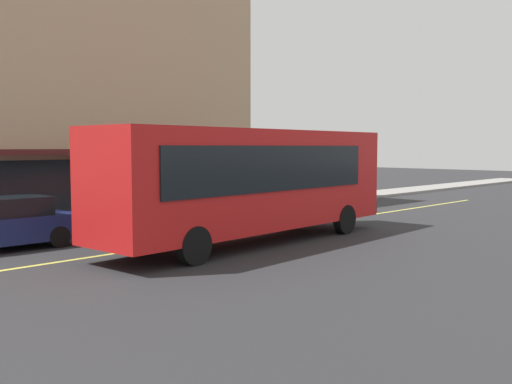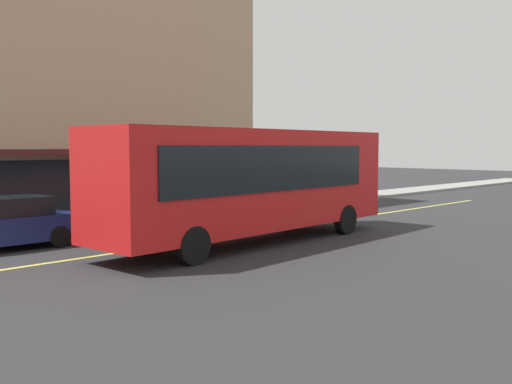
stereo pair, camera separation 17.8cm
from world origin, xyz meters
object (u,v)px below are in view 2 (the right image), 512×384
traffic_light (170,158)px  pedestrian_by_curb (319,180)px  bus (253,179)px  car_navy (1,224)px  pedestrian_near_storefront (281,184)px  car_white (257,200)px

traffic_light → pedestrian_by_curb: traffic_light is taller
bus → pedestrian_by_curb: 13.88m
bus → pedestrian_by_curb: size_ratio=6.46×
car_navy → pedestrian_near_storefront: bearing=10.2°
pedestrian_near_storefront → car_navy: bearing=-169.8°
pedestrian_near_storefront → pedestrian_by_curb: 2.89m
traffic_light → pedestrian_by_curb: (10.29, 0.42, -1.33)m
bus → pedestrian_near_storefront: 11.60m
car_navy → pedestrian_near_storefront: size_ratio=2.78×
bus → traffic_light: (1.71, 6.52, 0.55)m
car_navy → car_white: 10.74m
pedestrian_near_storefront → pedestrian_by_curb: (2.88, -0.18, 0.12)m
car_white → pedestrian_by_curb: size_ratio=2.52×
car_navy → pedestrian_by_curb: size_ratio=2.49×
bus → pedestrian_by_curb: bus is taller
car_white → pedestrian_by_curb: (7.23, 2.39, 0.46)m
pedestrian_near_storefront → pedestrian_by_curb: pedestrian_by_curb is taller
bus → car_navy: (-5.98, 4.41, -1.24)m
car_navy → car_white: (10.74, 0.14, 0.00)m
pedestrian_near_storefront → bus: bearing=-142.0°
bus → car_white: (4.76, 4.55, -1.24)m
car_navy → pedestrian_by_curb: (17.97, 2.53, 0.46)m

